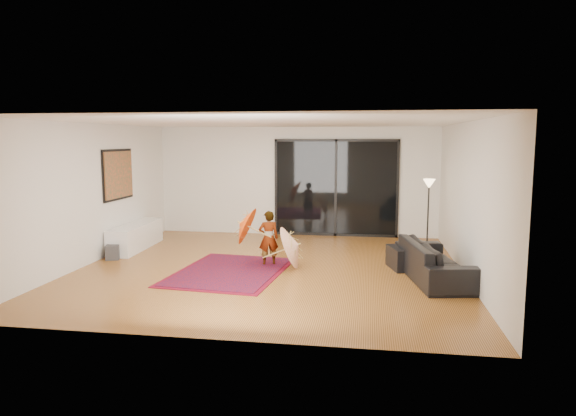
% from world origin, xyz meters
% --- Properties ---
extents(floor, '(7.00, 7.00, 0.00)m').
position_xyz_m(floor, '(0.00, 0.00, 0.00)').
color(floor, '#AA692E').
rests_on(floor, ground).
extents(ceiling, '(7.00, 7.00, 0.00)m').
position_xyz_m(ceiling, '(0.00, 0.00, 2.70)').
color(ceiling, white).
rests_on(ceiling, wall_back).
extents(wall_back, '(7.00, 0.00, 7.00)m').
position_xyz_m(wall_back, '(0.00, 3.50, 1.35)').
color(wall_back, silver).
rests_on(wall_back, floor).
extents(wall_front, '(7.00, 0.00, 7.00)m').
position_xyz_m(wall_front, '(0.00, -3.50, 1.35)').
color(wall_front, silver).
rests_on(wall_front, floor).
extents(wall_left, '(0.00, 7.00, 7.00)m').
position_xyz_m(wall_left, '(-3.50, 0.00, 1.35)').
color(wall_left, silver).
rests_on(wall_left, floor).
extents(wall_right, '(0.00, 7.00, 7.00)m').
position_xyz_m(wall_right, '(3.50, 0.00, 1.35)').
color(wall_right, silver).
rests_on(wall_right, floor).
extents(sliding_door, '(3.06, 0.07, 2.40)m').
position_xyz_m(sliding_door, '(1.00, 3.47, 1.20)').
color(sliding_door, black).
rests_on(sliding_door, wall_back).
extents(painting, '(0.04, 1.28, 1.08)m').
position_xyz_m(painting, '(-3.46, 1.00, 1.65)').
color(painting, black).
rests_on(painting, wall_left).
extents(media_console, '(0.57, 1.98, 0.55)m').
position_xyz_m(media_console, '(-3.25, 1.27, 0.27)').
color(media_console, white).
rests_on(media_console, floor).
extents(speaker, '(0.33, 0.33, 0.29)m').
position_xyz_m(speaker, '(-3.25, 0.21, 0.15)').
color(speaker, '#424244').
rests_on(speaker, floor).
extents(persian_rug, '(2.10, 2.75, 0.02)m').
position_xyz_m(persian_rug, '(-0.66, -0.38, 0.01)').
color(persian_rug, '#5C0718').
rests_on(persian_rug, floor).
extents(sofa, '(1.25, 2.33, 0.64)m').
position_xyz_m(sofa, '(2.95, -0.30, 0.32)').
color(sofa, black).
rests_on(sofa, floor).
extents(ottoman, '(0.87, 0.87, 0.40)m').
position_xyz_m(ottoman, '(2.58, 0.40, 0.20)').
color(ottoman, black).
rests_on(ottoman, floor).
extents(floor_lamp, '(0.26, 0.26, 1.54)m').
position_xyz_m(floor_lamp, '(3.10, 2.25, 1.21)').
color(floor_lamp, black).
rests_on(floor_lamp, floor).
extents(child, '(0.44, 0.36, 1.05)m').
position_xyz_m(child, '(-0.07, 0.24, 0.52)').
color(child, '#999999').
rests_on(child, floor).
extents(parasol_orange, '(0.47, 0.75, 0.82)m').
position_xyz_m(parasol_orange, '(-0.62, 0.19, 0.73)').
color(parasol_orange, '#F44D0C').
rests_on(parasol_orange, child).
extents(parasol_white, '(0.52, 0.83, 0.90)m').
position_xyz_m(parasol_white, '(0.53, 0.09, 0.50)').
color(parasol_white, silver).
rests_on(parasol_white, floor).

